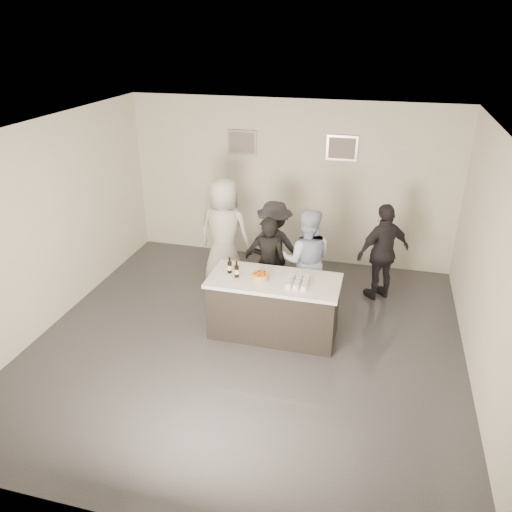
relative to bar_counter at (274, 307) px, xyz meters
name	(u,v)px	position (x,y,z in m)	size (l,w,h in m)	color
floor	(247,342)	(-0.31, -0.34, -0.45)	(6.00, 6.00, 0.00)	#3D3D42
ceiling	(245,132)	(-0.31, -0.34, 2.55)	(6.00, 6.00, 0.00)	white
wall_back	(290,183)	(-0.31, 2.66, 1.05)	(6.00, 0.04, 3.00)	silver
wall_front	(144,400)	(-0.31, -3.34, 1.05)	(6.00, 0.04, 3.00)	silver
wall_left	(47,226)	(-3.31, -0.34, 1.05)	(0.04, 6.00, 3.00)	silver
wall_right	(492,274)	(2.69, -0.34, 1.05)	(0.04, 6.00, 3.00)	silver
picture_left	(242,142)	(-1.21, 2.63, 1.75)	(0.54, 0.04, 0.44)	#B2B2B7
picture_right	(342,148)	(0.59, 2.63, 1.75)	(0.54, 0.04, 0.44)	#B2B2B7
bar_counter	(274,307)	(0.00, 0.00, 0.00)	(1.86, 0.86, 0.90)	white
cake	(260,277)	(-0.19, -0.06, 0.49)	(0.24, 0.24, 0.08)	#F3A419
beer_bottle_a	(230,265)	(-0.67, 0.04, 0.58)	(0.07, 0.07, 0.26)	black
beer_bottle_b	(237,269)	(-0.53, -0.07, 0.58)	(0.07, 0.07, 0.26)	black
tumbler_cluster	(298,281)	(0.35, -0.06, 0.49)	(0.30, 0.40, 0.08)	orange
candles	(249,286)	(-0.29, -0.30, 0.45)	(0.24, 0.08, 0.01)	pink
person_main_black	(268,263)	(-0.26, 0.72, 0.33)	(0.57, 0.37, 1.55)	black
person_main_blue	(306,260)	(0.32, 0.85, 0.39)	(0.81, 0.63, 1.68)	#AEBFE4
person_guest_left	(224,233)	(-1.17, 1.34, 0.50)	(0.93, 0.60, 1.89)	silver
person_guest_right	(383,252)	(1.47, 1.50, 0.37)	(0.96, 0.40, 1.63)	#232127
person_guest_back	(274,247)	(-0.30, 1.32, 0.34)	(1.02, 0.59, 1.58)	#232228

